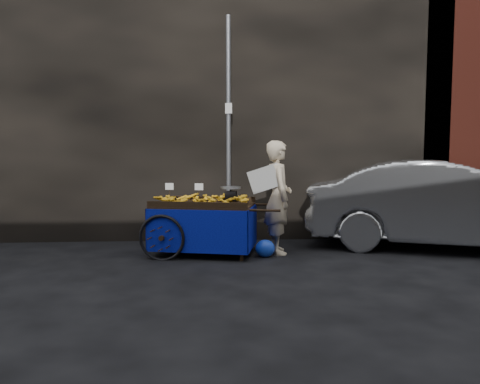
{
  "coord_description": "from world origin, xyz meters",
  "views": [
    {
      "loc": [
        -0.03,
        -7.0,
        1.65
      ],
      "look_at": [
        0.45,
        0.5,
        1.0
      ],
      "focal_mm": 35.0,
      "sensor_mm": 36.0,
      "label": 1
    }
  ],
  "objects": [
    {
      "name": "building_wall",
      "position": [
        0.39,
        2.6,
        2.5
      ],
      "size": [
        13.5,
        2.0,
        5.0
      ],
      "color": "black",
      "rests_on": "ground"
    },
    {
      "name": "parked_car",
      "position": [
        3.94,
        0.61,
        0.75
      ],
      "size": [
        4.81,
        2.98,
        1.5
      ],
      "primitive_type": "imported",
      "rotation": [
        0.0,
        0.0,
        1.24
      ],
      "color": "silver",
      "rests_on": "ground"
    },
    {
      "name": "banana_cart",
      "position": [
        -0.18,
        0.47,
        0.72
      ],
      "size": [
        2.31,
        1.41,
        1.17
      ],
      "rotation": [
        0.0,
        0.0,
        -0.22
      ],
      "color": "black",
      "rests_on": "ground"
    },
    {
      "name": "ground",
      "position": [
        0.0,
        0.0,
        0.0
      ],
      "size": [
        80.0,
        80.0,
        0.0
      ],
      "primitive_type": "plane",
      "color": "black",
      "rests_on": "ground"
    },
    {
      "name": "street_pole",
      "position": [
        0.3,
        1.3,
        2.01
      ],
      "size": [
        0.12,
        0.1,
        4.0
      ],
      "color": "slate",
      "rests_on": "ground"
    },
    {
      "name": "vendor",
      "position": [
        1.07,
        0.44,
        0.91
      ],
      "size": [
        0.76,
        0.69,
        1.82
      ],
      "rotation": [
        0.0,
        0.0,
        1.63
      ],
      "color": "#C6B293",
      "rests_on": "ground"
    },
    {
      "name": "plastic_bag",
      "position": [
        0.82,
        0.16,
        0.14
      ],
      "size": [
        0.31,
        0.24,
        0.28
      ],
      "primitive_type": "ellipsoid",
      "color": "blue",
      "rests_on": "ground"
    }
  ]
}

